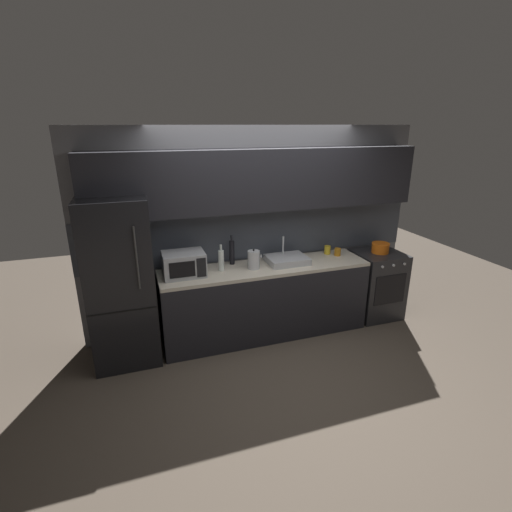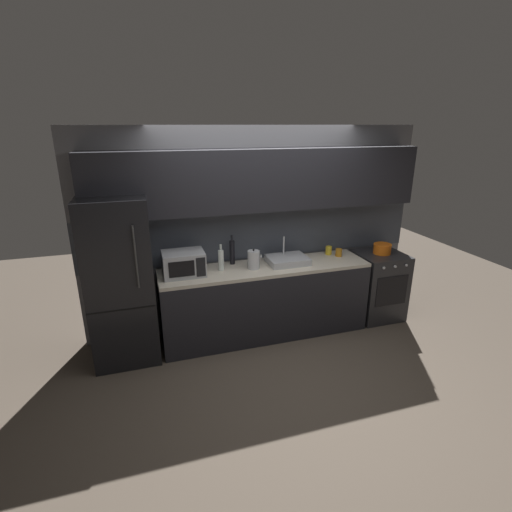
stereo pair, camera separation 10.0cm
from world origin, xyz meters
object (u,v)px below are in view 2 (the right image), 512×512
Objects in this scene: microwave at (184,263)px; kettle at (254,260)px; wine_bottle_dark at (232,252)px; wine_bottle_clear at (221,260)px; refrigerator at (121,281)px; oven_range at (377,285)px; mug_yellow at (329,250)px; cooking_pot at (382,249)px; mug_amber at (339,253)px.

kettle is at bearing -2.88° from microwave.
wine_bottle_clear is (-0.17, -0.17, -0.02)m from wine_bottle_dark.
microwave is 1.47× the size of wine_bottle_clear.
oven_range is at bearing -0.02° from refrigerator.
wine_bottle_clear is at bearing -135.53° from wine_bottle_dark.
wine_bottle_clear is 1.47m from mug_yellow.
kettle is at bearing -179.28° from cooking_pot.
microwave is at bearing 177.12° from kettle.
microwave is 4.71× the size of mug_amber.
wine_bottle_dark is at bearing 174.07° from cooking_pot.
mug_yellow is at bearing -1.21° from wine_bottle_dark.
kettle is 1.10m from mug_yellow.
kettle is at bearing -169.54° from mug_yellow.
microwave is at bearing -175.18° from mug_yellow.
wine_bottle_dark is 1.29m from mug_yellow.
refrigerator is 1.49m from kettle.
cooking_pot is (2.57, -0.02, -0.07)m from microwave.
oven_range is (3.24, -0.00, -0.46)m from refrigerator.
refrigerator is at bearing -180.00° from cooking_pot.
mug_amber is at bearing 1.51° from wine_bottle_clear.
wine_bottle_dark is 0.25m from wine_bottle_clear.
kettle reaches higher than mug_amber.
refrigerator reaches higher than mug_yellow.
wine_bottle_dark reaches higher than wine_bottle_clear.
wine_bottle_clear is (-2.13, 0.03, 0.58)m from oven_range.
mug_yellow is at bearing 3.95° from refrigerator.
wine_bottle_dark is at bearing 131.69° from kettle.
refrigerator is 3.27m from oven_range.
mug_yellow is at bearing 5.66° from wine_bottle_clear.
mug_amber is at bearing -48.56° from mug_yellow.
mug_amber is (1.17, 0.10, -0.06)m from kettle.
microwave is 1.91× the size of kettle.
refrigerator is 3.25m from cooking_pot.
mug_yellow is (2.57, 0.18, 0.04)m from refrigerator.
cooking_pot is at bearing 7.32° from oven_range.
wine_bottle_dark is (-1.96, 0.21, 0.60)m from oven_range.
mug_amber is (1.55, 0.04, -0.08)m from wine_bottle_clear.
oven_range is 2.88× the size of wine_bottle_clear.
mug_amber is 0.60m from cooking_pot.
oven_range is 8.23× the size of mug_yellow.
mug_amber is (1.98, 0.06, -0.09)m from microwave.
kettle is 0.77× the size of wine_bottle_clear.
microwave reaches higher than mug_amber.
refrigerator reaches higher than oven_range.
oven_range is 0.77m from mug_amber.
refrigerator is 2.57m from mug_yellow.
refrigerator is 2.66m from mug_amber.
microwave is 2.01× the size of cooking_pot.
mug_yellow is (-0.68, 0.18, 0.50)m from oven_range.
wine_bottle_clear is at bearing -178.49° from mug_amber.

